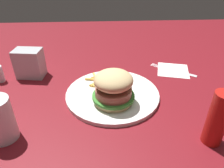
{
  "coord_description": "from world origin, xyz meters",
  "views": [
    {
      "loc": [
        0.54,
        -0.03,
        0.37
      ],
      "look_at": [
        0.01,
        -0.0,
        0.04
      ],
      "focal_mm": 33.76,
      "sensor_mm": 36.0,
      "label": 1
    }
  ],
  "objects_px": {
    "sandwich": "(114,87)",
    "fork": "(173,69)",
    "napkin": "(173,70)",
    "fries_pile": "(99,81)",
    "ketchup_bottle": "(218,119)",
    "napkin_dispenser": "(30,63)",
    "drink_glass": "(0,121)",
    "plate": "(112,94)"
  },
  "relations": [
    {
      "from": "plate",
      "to": "ketchup_bottle",
      "type": "distance_m",
      "value": 0.3
    },
    {
      "from": "fries_pile",
      "to": "fork",
      "type": "xyz_separation_m",
      "value": [
        -0.09,
        0.27,
        -0.01
      ]
    },
    {
      "from": "napkin",
      "to": "drink_glass",
      "type": "relative_size",
      "value": 1.03
    },
    {
      "from": "fries_pile",
      "to": "drink_glass",
      "type": "bearing_deg",
      "value": -45.82
    },
    {
      "from": "fries_pile",
      "to": "napkin",
      "type": "bearing_deg",
      "value": 107.64
    },
    {
      "from": "sandwich",
      "to": "napkin",
      "type": "bearing_deg",
      "value": 130.04
    },
    {
      "from": "plate",
      "to": "fork",
      "type": "relative_size",
      "value": 1.89
    },
    {
      "from": "fries_pile",
      "to": "napkin_dispenser",
      "type": "bearing_deg",
      "value": -107.61
    },
    {
      "from": "fries_pile",
      "to": "fork",
      "type": "distance_m",
      "value": 0.29
    },
    {
      "from": "fork",
      "to": "plate",
      "type": "bearing_deg",
      "value": -57.26
    },
    {
      "from": "napkin",
      "to": "napkin_dispenser",
      "type": "xyz_separation_m",
      "value": [
        0.01,
        -0.51,
        0.05
      ]
    },
    {
      "from": "sandwich",
      "to": "ketchup_bottle",
      "type": "relative_size",
      "value": 0.9
    },
    {
      "from": "sandwich",
      "to": "fork",
      "type": "height_order",
      "value": "sandwich"
    },
    {
      "from": "plate",
      "to": "fries_pile",
      "type": "distance_m",
      "value": 0.07
    },
    {
      "from": "napkin",
      "to": "napkin_dispenser",
      "type": "height_order",
      "value": "napkin_dispenser"
    },
    {
      "from": "sandwich",
      "to": "fork",
      "type": "distance_m",
      "value": 0.31
    },
    {
      "from": "fries_pile",
      "to": "ketchup_bottle",
      "type": "xyz_separation_m",
      "value": [
        0.26,
        0.26,
        0.05
      ]
    },
    {
      "from": "plate",
      "to": "ketchup_bottle",
      "type": "height_order",
      "value": "ketchup_bottle"
    },
    {
      "from": "ketchup_bottle",
      "to": "napkin_dispenser",
      "type": "bearing_deg",
      "value": -123.89
    },
    {
      "from": "ketchup_bottle",
      "to": "drink_glass",
      "type": "bearing_deg",
      "value": -94.65
    },
    {
      "from": "fries_pile",
      "to": "ketchup_bottle",
      "type": "height_order",
      "value": "ketchup_bottle"
    },
    {
      "from": "sandwich",
      "to": "fries_pile",
      "type": "height_order",
      "value": "sandwich"
    },
    {
      "from": "fries_pile",
      "to": "sandwich",
      "type": "bearing_deg",
      "value": 21.57
    },
    {
      "from": "napkin",
      "to": "fork",
      "type": "bearing_deg",
      "value": -126.74
    },
    {
      "from": "drink_glass",
      "to": "napkin_dispenser",
      "type": "bearing_deg",
      "value": -177.35
    },
    {
      "from": "sandwich",
      "to": "napkin_dispenser",
      "type": "height_order",
      "value": "sandwich"
    },
    {
      "from": "sandwich",
      "to": "fork",
      "type": "relative_size",
      "value": 0.8
    },
    {
      "from": "napkin",
      "to": "drink_glass",
      "type": "bearing_deg",
      "value": -58.53
    },
    {
      "from": "ketchup_bottle",
      "to": "sandwich",
      "type": "bearing_deg",
      "value": -124.85
    },
    {
      "from": "fries_pile",
      "to": "ketchup_bottle",
      "type": "bearing_deg",
      "value": 45.02
    },
    {
      "from": "drink_glass",
      "to": "napkin_dispenser",
      "type": "xyz_separation_m",
      "value": [
        -0.29,
        -0.01,
        -0.0
      ]
    },
    {
      "from": "sandwich",
      "to": "fork",
      "type": "bearing_deg",
      "value": 130.34
    },
    {
      "from": "drink_glass",
      "to": "ketchup_bottle",
      "type": "relative_size",
      "value": 0.81
    },
    {
      "from": "plate",
      "to": "sandwich",
      "type": "xyz_separation_m",
      "value": [
        0.04,
        0.0,
        0.05
      ]
    },
    {
      "from": "fork",
      "to": "ketchup_bottle",
      "type": "relative_size",
      "value": 1.12
    },
    {
      "from": "fries_pile",
      "to": "ketchup_bottle",
      "type": "distance_m",
      "value": 0.37
    },
    {
      "from": "plate",
      "to": "sandwich",
      "type": "bearing_deg",
      "value": 5.25
    },
    {
      "from": "drink_glass",
      "to": "napkin_dispenser",
      "type": "distance_m",
      "value": 0.29
    },
    {
      "from": "fork",
      "to": "ketchup_bottle",
      "type": "xyz_separation_m",
      "value": [
        0.34,
        -0.02,
        0.06
      ]
    },
    {
      "from": "napkin_dispenser",
      "to": "fork",
      "type": "bearing_deg",
      "value": -171.19
    },
    {
      "from": "fork",
      "to": "ketchup_bottle",
      "type": "distance_m",
      "value": 0.35
    },
    {
      "from": "napkin",
      "to": "fork",
      "type": "xyz_separation_m",
      "value": [
        -0.0,
        -0.0,
        0.0
      ]
    }
  ]
}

